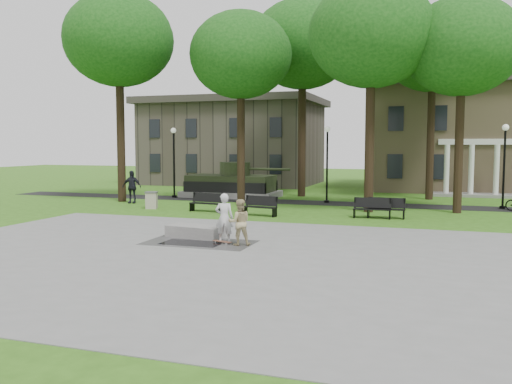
{
  "coord_description": "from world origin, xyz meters",
  "views": [
    {
      "loc": [
        6.88,
        -20.78,
        3.59
      ],
      "look_at": [
        -1.03,
        3.0,
        1.4
      ],
      "focal_mm": 38.0,
      "sensor_mm": 36.0,
      "label": 1
    }
  ],
  "objects_px": {
    "concrete_block": "(196,231)",
    "trash_bin": "(152,200)",
    "friend_watching": "(239,222)",
    "park_bench_0": "(206,202)",
    "skateboarder": "(224,218)"
  },
  "relations": [
    {
      "from": "trash_bin",
      "to": "park_bench_0",
      "type": "bearing_deg",
      "value": -3.68
    },
    {
      "from": "concrete_block",
      "to": "skateboarder",
      "type": "height_order",
      "value": "skateboarder"
    },
    {
      "from": "concrete_block",
      "to": "park_bench_0",
      "type": "relative_size",
      "value": 1.2
    },
    {
      "from": "skateboarder",
      "to": "friend_watching",
      "type": "height_order",
      "value": "skateboarder"
    },
    {
      "from": "concrete_block",
      "to": "trash_bin",
      "type": "distance_m",
      "value": 10.17
    },
    {
      "from": "concrete_block",
      "to": "park_bench_0",
      "type": "bearing_deg",
      "value": 110.74
    },
    {
      "from": "friend_watching",
      "to": "park_bench_0",
      "type": "height_order",
      "value": "friend_watching"
    },
    {
      "from": "concrete_block",
      "to": "friend_watching",
      "type": "bearing_deg",
      "value": -25.42
    },
    {
      "from": "concrete_block",
      "to": "skateboarder",
      "type": "bearing_deg",
      "value": -24.71
    },
    {
      "from": "friend_watching",
      "to": "trash_bin",
      "type": "distance_m",
      "value": 12.41
    },
    {
      "from": "park_bench_0",
      "to": "trash_bin",
      "type": "bearing_deg",
      "value": -177.06
    },
    {
      "from": "skateboarder",
      "to": "park_bench_0",
      "type": "xyz_separation_m",
      "value": [
        -4.39,
        8.38,
        -0.4
      ]
    },
    {
      "from": "skateboarder",
      "to": "park_bench_0",
      "type": "height_order",
      "value": "skateboarder"
    },
    {
      "from": "concrete_block",
      "to": "trash_bin",
      "type": "bearing_deg",
      "value": 128.77
    },
    {
      "from": "skateboarder",
      "to": "friend_watching",
      "type": "distance_m",
      "value": 0.81
    }
  ]
}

